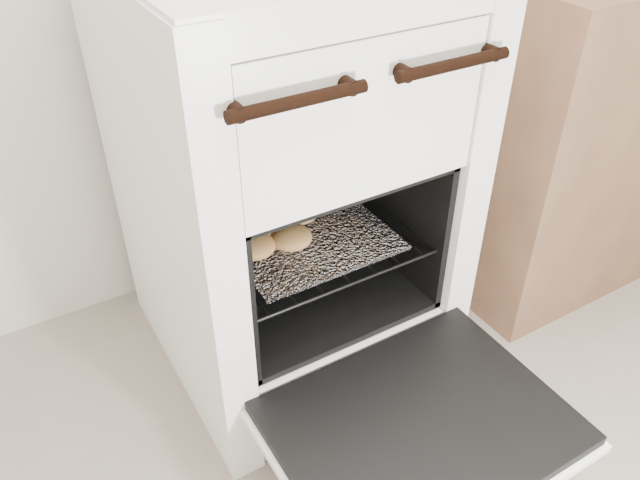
% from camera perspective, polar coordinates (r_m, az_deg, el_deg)
% --- Properties ---
extents(stove, '(0.65, 0.73, 1.00)m').
position_cam_1_polar(stove, '(1.48, -3.16, 4.80)').
color(stove, white).
rests_on(stove, ground).
extents(oven_door, '(0.59, 0.46, 0.04)m').
position_cam_1_polar(oven_door, '(1.32, 9.12, -16.43)').
color(oven_door, black).
rests_on(oven_door, stove).
extents(oven_rack, '(0.48, 0.46, 0.01)m').
position_cam_1_polar(oven_rack, '(1.48, -1.73, 0.59)').
color(oven_rack, black).
rests_on(oven_rack, stove).
extents(foil_sheet, '(0.37, 0.33, 0.01)m').
position_cam_1_polar(foil_sheet, '(1.46, -1.31, 0.37)').
color(foil_sheet, white).
rests_on(foil_sheet, oven_rack).
extents(baked_rolls, '(0.28, 0.27, 0.06)m').
position_cam_1_polar(baked_rolls, '(1.46, -4.08, 1.69)').
color(baked_rolls, tan).
rests_on(baked_rolls, foil_sheet).
extents(counter, '(0.91, 0.61, 0.91)m').
position_cam_1_polar(counter, '(2.06, 22.21, 10.26)').
color(counter, brown).
rests_on(counter, ground).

